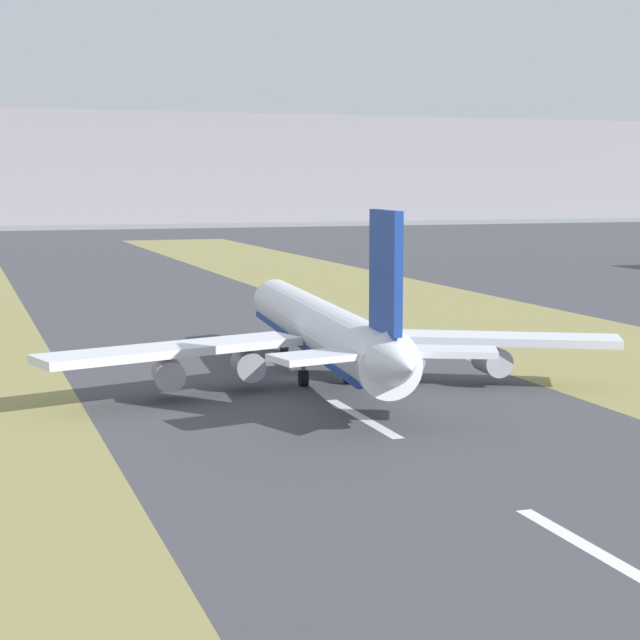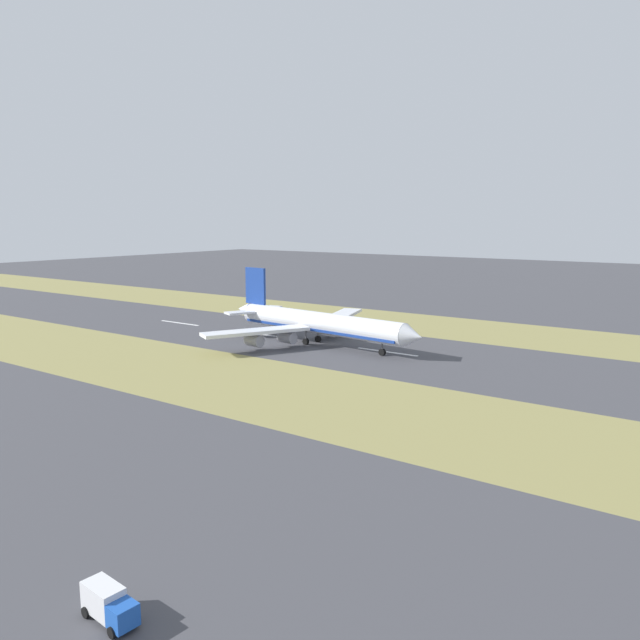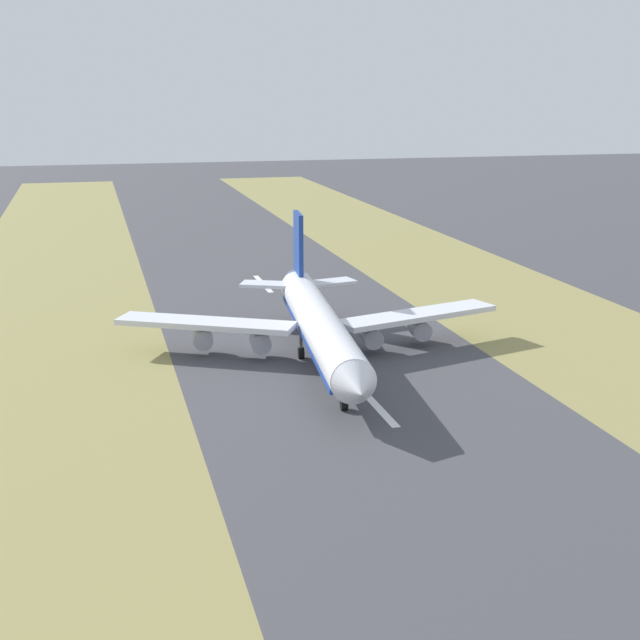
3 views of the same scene
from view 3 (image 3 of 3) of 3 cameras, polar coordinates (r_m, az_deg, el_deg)
ground_plane at (r=138.78m, az=1.22°, el=-2.92°), size 800.00×800.00×0.00m
grass_median_west at (r=156.63m, az=17.28°, el=-1.54°), size 40.00×600.00×0.01m
grass_median_east at (r=134.31m, az=-17.65°, el=-4.23°), size 40.00×600.00×0.01m
centreline_dash_near at (r=197.10m, az=-3.67°, el=2.33°), size 1.20×18.00×0.01m
centreline_dash_mid at (r=159.09m, az=-0.92°, el=-0.62°), size 1.20×18.00×0.01m
centreline_dash_far at (r=122.36m, az=3.53°, el=-5.39°), size 1.20×18.00×0.01m
airplane_main_jet at (r=140.02m, az=-0.12°, el=-0.19°), size 63.80×67.21×20.20m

